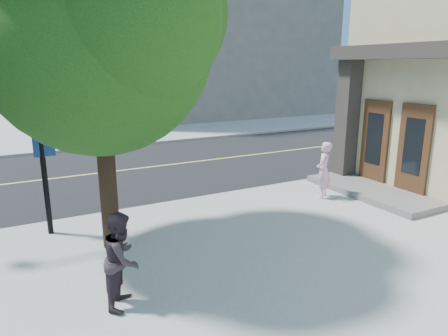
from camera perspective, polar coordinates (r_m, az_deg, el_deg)
ground at (r=11.00m, az=-25.89°, el=-7.74°), size 140.00×140.00×0.00m
road_ew at (r=15.29m, az=-26.72°, el=-1.84°), size 140.00×9.00×0.01m
sidewalk_ne at (r=34.79m, az=-4.89°, el=8.00°), size 29.00×25.00×0.12m
filler_ne at (r=35.39m, az=-4.70°, el=19.57°), size 18.00×16.00×14.00m
man_on_phone at (r=11.93m, az=13.85°, el=-0.29°), size 0.71×0.67×1.63m
pedestrian at (r=6.71m, az=-14.16°, el=-12.35°), size 0.89×0.95×1.55m
street_tree at (r=8.40m, az=-16.85°, el=20.42°), size 5.50×5.00×7.30m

